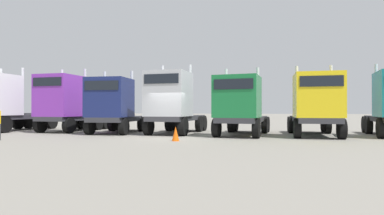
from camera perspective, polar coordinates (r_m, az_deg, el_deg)
The scene contains 8 objects.
ground at distance 17.49m, azimuth -4.57°, elevation -5.42°, with size 200.00×200.00×0.00m, color gray.
semi_truck_white at distance 25.79m, azimuth -30.76°, elevation 0.78°, with size 2.83×6.02×4.52m.
semi_truck_purple at distance 23.57m, azimuth -21.87°, elevation 0.83°, with size 2.84×5.94×4.44m.
semi_truck_navy at distance 20.87m, azimuth -13.90°, elevation 0.41°, with size 2.73×5.76×4.08m.
semi_truck_silver at distance 19.88m, azimuth -3.63°, elevation 0.99°, with size 3.01×6.21×4.43m.
semi_truck_green at distance 18.63m, azimuth 8.62°, elevation 0.33°, with size 3.35×6.47×4.01m.
semi_truck_yellow at distance 19.20m, azimuth 21.33°, elevation 0.57°, with size 2.71×6.30×4.11m.
traffic_cone_near at distance 15.58m, azimuth -2.97°, elevation -4.72°, with size 0.36×0.36×0.72m, color #F2590C.
Camera 1 is at (4.83, -16.74, 1.54)m, focal length 29.68 mm.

